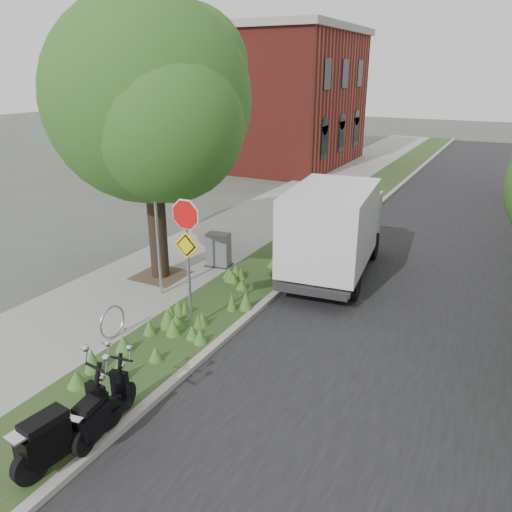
% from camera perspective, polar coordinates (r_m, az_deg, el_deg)
% --- Properties ---
extents(ground, '(120.00, 120.00, 0.00)m').
position_cam_1_polar(ground, '(10.91, -2.98, -11.63)').
color(ground, '#4C5147').
rests_on(ground, ground).
extents(sidewalk_near, '(3.50, 60.00, 0.12)m').
position_cam_1_polar(sidewalk_near, '(20.87, 0.84, 4.52)').
color(sidewalk_near, gray).
rests_on(sidewalk_near, ground).
extents(verge, '(2.00, 60.00, 0.12)m').
position_cam_1_polar(verge, '(19.83, 7.97, 3.46)').
color(verge, '#273E1A').
rests_on(verge, ground).
extents(kerb_near, '(0.20, 60.00, 0.13)m').
position_cam_1_polar(kerb_near, '(19.54, 10.72, 3.05)').
color(kerb_near, '#9E9991').
rests_on(kerb_near, ground).
extents(road, '(7.00, 60.00, 0.01)m').
position_cam_1_polar(road, '(18.92, 20.85, 1.27)').
color(road, black).
rests_on(road, ground).
extents(street_tree_main, '(6.21, 5.54, 7.66)m').
position_cam_1_polar(street_tree_main, '(13.98, -12.23, 15.97)').
color(street_tree_main, black).
rests_on(street_tree_main, ground).
extents(bare_post, '(0.08, 0.08, 4.00)m').
position_cam_1_polar(bare_post, '(13.10, -11.29, 3.78)').
color(bare_post, '#A5A8AD').
rests_on(bare_post, ground).
extents(bike_hoop, '(0.06, 0.78, 0.77)m').
position_cam_1_polar(bike_hoop, '(11.72, -16.11, -7.27)').
color(bike_hoop, '#A5A8AD').
rests_on(bike_hoop, ground).
extents(sign_assembly, '(0.94, 0.08, 3.22)m').
position_cam_1_polar(sign_assembly, '(11.06, -7.94, 2.01)').
color(sign_assembly, '#A5A8AD').
rests_on(sign_assembly, ground).
extents(brick_building, '(9.40, 10.40, 8.30)m').
position_cam_1_polar(brick_building, '(33.19, 2.19, 17.72)').
color(brick_building, maroon).
rests_on(brick_building, ground).
extents(scooter_near, '(0.56, 1.98, 0.94)m').
position_cam_1_polar(scooter_near, '(8.58, -21.70, -18.69)').
color(scooter_near, black).
rests_on(scooter_near, ground).
extents(scooter_far, '(0.52, 1.70, 0.81)m').
position_cam_1_polar(scooter_far, '(8.89, -17.56, -17.06)').
color(scooter_far, black).
rests_on(scooter_far, ground).
extents(box_truck, '(2.61, 5.42, 2.36)m').
position_cam_1_polar(box_truck, '(14.68, 8.91, 3.38)').
color(box_truck, '#262628').
rests_on(box_truck, ground).
extents(utility_cabinet, '(0.86, 0.64, 1.04)m').
position_cam_1_polar(utility_cabinet, '(15.31, -4.31, 0.65)').
color(utility_cabinet, '#262628').
rests_on(utility_cabinet, ground).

